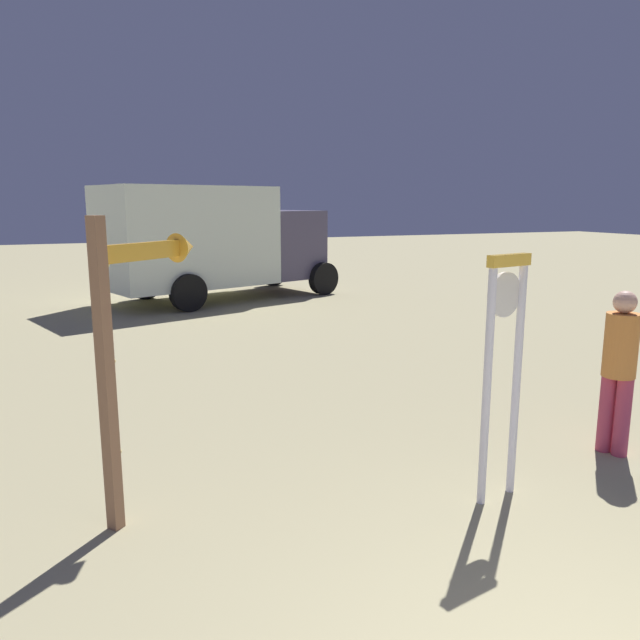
% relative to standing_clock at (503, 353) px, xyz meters
% --- Properties ---
extents(standing_clock, '(0.47, 0.17, 2.15)m').
position_rel_standing_clock_xyz_m(standing_clock, '(0.00, 0.00, 0.00)').
color(standing_clock, silver).
rests_on(standing_clock, ground_plane).
extents(arrow_sign, '(0.99, 0.85, 2.48)m').
position_rel_standing_clock_xyz_m(arrow_sign, '(-2.87, 0.98, 0.35)').
color(arrow_sign, '#92684B').
rests_on(arrow_sign, ground_plane).
extents(person_near_clock, '(0.33, 0.33, 1.71)m').
position_rel_standing_clock_xyz_m(person_near_clock, '(1.74, 0.32, -0.36)').
color(person_near_clock, '#B33A55').
rests_on(person_near_clock, ground_plane).
extents(box_truck_near, '(6.58, 4.26, 2.96)m').
position_rel_standing_clock_xyz_m(box_truck_near, '(0.19, 11.99, 0.29)').
color(box_truck_near, white).
rests_on(box_truck_near, ground_plane).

